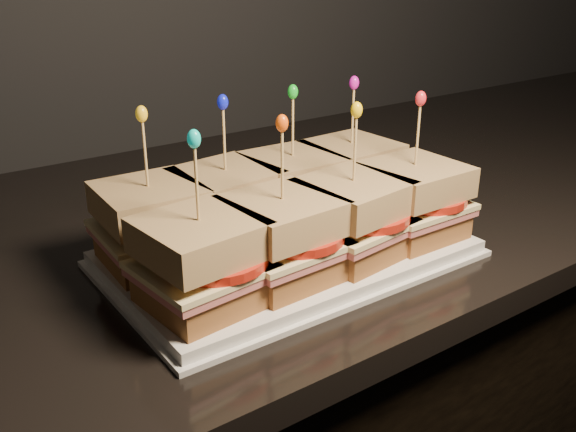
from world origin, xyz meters
TOP-DOWN VIEW (x-y plane):
  - cabinet at (-0.46, 1.65)m, footprint 2.53×0.67m
  - granite_slab at (-0.46, 1.65)m, footprint 2.57×0.71m
  - platter at (-0.68, 1.49)m, footprint 0.39×0.24m
  - platter_rim at (-0.68, 1.49)m, footprint 0.40×0.25m
  - sandwich_0_bread_bot at (-0.82, 1.54)m, footprint 0.10×0.10m
  - sandwich_0_ham at (-0.82, 1.54)m, footprint 0.11×0.11m
  - sandwich_0_cheese at (-0.82, 1.54)m, footprint 0.11×0.11m
  - sandwich_0_tomato at (-0.80, 1.54)m, footprint 0.10×0.10m
  - sandwich_0_bread_top at (-0.82, 1.54)m, footprint 0.10×0.10m
  - sandwich_0_pick at (-0.82, 1.54)m, footprint 0.00×0.00m
  - sandwich_0_frill at (-0.82, 1.54)m, footprint 0.01×0.01m
  - sandwich_1_bread_bot at (-0.72, 1.54)m, footprint 0.11×0.11m
  - sandwich_1_ham at (-0.72, 1.54)m, footprint 0.12×0.12m
  - sandwich_1_cheese at (-0.72, 1.54)m, footprint 0.12×0.12m
  - sandwich_1_tomato at (-0.71, 1.54)m, footprint 0.10×0.10m
  - sandwich_1_bread_top at (-0.72, 1.54)m, footprint 0.11×0.11m
  - sandwich_1_pick at (-0.72, 1.54)m, footprint 0.00×0.00m
  - sandwich_1_frill at (-0.72, 1.54)m, footprint 0.01×0.01m
  - sandwich_2_bread_bot at (-0.63, 1.54)m, footprint 0.10×0.10m
  - sandwich_2_ham at (-0.63, 1.54)m, footprint 0.11×0.11m
  - sandwich_2_cheese at (-0.63, 1.54)m, footprint 0.11×0.11m
  - sandwich_2_tomato at (-0.62, 1.54)m, footprint 0.10×0.10m
  - sandwich_2_bread_top at (-0.63, 1.54)m, footprint 0.10×0.10m
  - sandwich_2_pick at (-0.63, 1.54)m, footprint 0.00×0.00m
  - sandwich_2_frill at (-0.63, 1.54)m, footprint 0.01×0.01m
  - sandwich_3_bread_bot at (-0.54, 1.54)m, footprint 0.10×0.10m
  - sandwich_3_ham at (-0.54, 1.54)m, footprint 0.11×0.11m
  - sandwich_3_cheese at (-0.54, 1.54)m, footprint 0.11×0.11m
  - sandwich_3_tomato at (-0.53, 1.54)m, footprint 0.10×0.10m
  - sandwich_3_bread_top at (-0.54, 1.54)m, footprint 0.10×0.10m
  - sandwich_3_pick at (-0.54, 1.54)m, footprint 0.00×0.00m
  - sandwich_3_frill at (-0.54, 1.54)m, footprint 0.01×0.01m
  - sandwich_4_bread_bot at (-0.82, 1.44)m, footprint 0.11×0.11m
  - sandwich_4_ham at (-0.82, 1.44)m, footprint 0.12×0.12m
  - sandwich_4_cheese at (-0.82, 1.44)m, footprint 0.12×0.12m
  - sandwich_4_tomato at (-0.80, 1.43)m, footprint 0.10×0.10m
  - sandwich_4_bread_top at (-0.82, 1.44)m, footprint 0.11×0.11m
  - sandwich_4_pick at (-0.82, 1.44)m, footprint 0.00×0.00m
  - sandwich_4_frill at (-0.82, 1.44)m, footprint 0.01×0.01m
  - sandwich_5_bread_bot at (-0.72, 1.44)m, footprint 0.10×0.10m
  - sandwich_5_ham at (-0.72, 1.44)m, footprint 0.11×0.11m
  - sandwich_5_cheese at (-0.72, 1.44)m, footprint 0.12×0.11m
  - sandwich_5_tomato at (-0.71, 1.43)m, footprint 0.10×0.10m
  - sandwich_5_bread_top at (-0.72, 1.44)m, footprint 0.11×0.11m
  - sandwich_5_pick at (-0.72, 1.44)m, footprint 0.00×0.00m
  - sandwich_5_frill at (-0.72, 1.44)m, footprint 0.01×0.01m
  - sandwich_6_bread_bot at (-0.63, 1.44)m, footprint 0.11×0.11m
  - sandwich_6_ham at (-0.63, 1.44)m, footprint 0.12×0.12m
  - sandwich_6_cheese at (-0.63, 1.44)m, footprint 0.12×0.12m
  - sandwich_6_tomato at (-0.62, 1.43)m, footprint 0.10×0.10m
  - sandwich_6_bread_top at (-0.63, 1.44)m, footprint 0.11×0.11m
  - sandwich_6_pick at (-0.63, 1.44)m, footprint 0.00×0.00m
  - sandwich_6_frill at (-0.63, 1.44)m, footprint 0.01×0.01m
  - sandwich_7_bread_bot at (-0.54, 1.44)m, footprint 0.10×0.10m
  - sandwich_7_ham at (-0.54, 1.44)m, footprint 0.11×0.10m
  - sandwich_7_cheese at (-0.54, 1.44)m, footprint 0.11×0.11m
  - sandwich_7_tomato at (-0.53, 1.43)m, footprint 0.10×0.10m
  - sandwich_7_bread_top at (-0.54, 1.44)m, footprint 0.10×0.10m
  - sandwich_7_pick at (-0.54, 1.44)m, footprint 0.00×0.00m
  - sandwich_7_frill at (-0.54, 1.44)m, footprint 0.01×0.01m

SIDE VIEW (x-z plane):
  - cabinet at x=-0.46m, z-range 0.00..0.84m
  - granite_slab at x=-0.46m, z-range 0.84..0.87m
  - platter_rim at x=-0.68m, z-range 0.87..0.88m
  - platter at x=-0.68m, z-range 0.87..0.89m
  - sandwich_0_bread_bot at x=-0.82m, z-range 0.89..0.92m
  - sandwich_1_bread_bot at x=-0.72m, z-range 0.89..0.92m
  - sandwich_2_bread_bot at x=-0.63m, z-range 0.89..0.92m
  - sandwich_3_bread_bot at x=-0.54m, z-range 0.89..0.92m
  - sandwich_4_bread_bot at x=-0.82m, z-range 0.89..0.92m
  - sandwich_5_bread_bot at x=-0.72m, z-range 0.89..0.92m
  - sandwich_6_bread_bot at x=-0.63m, z-range 0.89..0.92m
  - sandwich_7_bread_bot at x=-0.54m, z-range 0.89..0.92m
  - sandwich_0_ham at x=-0.82m, z-range 0.92..0.93m
  - sandwich_1_ham at x=-0.72m, z-range 0.92..0.93m
  - sandwich_2_ham at x=-0.63m, z-range 0.92..0.93m
  - sandwich_3_ham at x=-0.54m, z-range 0.92..0.93m
  - sandwich_4_ham at x=-0.82m, z-range 0.92..0.93m
  - sandwich_5_ham at x=-0.72m, z-range 0.92..0.93m
  - sandwich_6_ham at x=-0.63m, z-range 0.92..0.93m
  - sandwich_7_ham at x=-0.54m, z-range 0.92..0.93m
  - sandwich_0_cheese at x=-0.82m, z-range 0.93..0.93m
  - sandwich_1_cheese at x=-0.72m, z-range 0.93..0.93m
  - sandwich_2_cheese at x=-0.63m, z-range 0.93..0.93m
  - sandwich_3_cheese at x=-0.54m, z-range 0.93..0.93m
  - sandwich_4_cheese at x=-0.82m, z-range 0.93..0.93m
  - sandwich_5_cheese at x=-0.72m, z-range 0.93..0.93m
  - sandwich_6_cheese at x=-0.63m, z-range 0.93..0.93m
  - sandwich_7_cheese at x=-0.54m, z-range 0.93..0.93m
  - sandwich_0_tomato at x=-0.80m, z-range 0.93..0.94m
  - sandwich_1_tomato at x=-0.71m, z-range 0.93..0.94m
  - sandwich_2_tomato at x=-0.62m, z-range 0.93..0.94m
  - sandwich_3_tomato at x=-0.53m, z-range 0.93..0.94m
  - sandwich_4_tomato at x=-0.80m, z-range 0.93..0.94m
  - sandwich_5_tomato at x=-0.71m, z-range 0.93..0.94m
  - sandwich_6_tomato at x=-0.62m, z-range 0.93..0.94m
  - sandwich_7_tomato at x=-0.53m, z-range 0.93..0.94m
  - sandwich_0_bread_top at x=-0.82m, z-range 0.94..0.98m
  - sandwich_1_bread_top at x=-0.72m, z-range 0.94..0.98m
  - sandwich_2_bread_top at x=-0.63m, z-range 0.94..0.98m
  - sandwich_3_bread_top at x=-0.54m, z-range 0.94..0.98m
  - sandwich_4_bread_top at x=-0.82m, z-range 0.94..0.98m
  - sandwich_5_bread_top at x=-0.72m, z-range 0.94..0.98m
  - sandwich_6_bread_top at x=-0.63m, z-range 0.94..0.98m
  - sandwich_7_bread_top at x=-0.54m, z-range 0.94..0.98m
  - sandwich_0_pick at x=-0.82m, z-range 0.96..1.05m
  - sandwich_1_pick at x=-0.72m, z-range 0.96..1.05m
  - sandwich_2_pick at x=-0.63m, z-range 0.96..1.05m
  - sandwich_3_pick at x=-0.54m, z-range 0.96..1.05m
  - sandwich_4_pick at x=-0.82m, z-range 0.96..1.05m
  - sandwich_5_pick at x=-0.72m, z-range 0.96..1.05m
  - sandwich_6_pick at x=-0.63m, z-range 0.96..1.05m
  - sandwich_7_pick at x=-0.54m, z-range 0.96..1.05m
  - sandwich_0_frill at x=-0.82m, z-range 1.04..1.06m
  - sandwich_1_frill at x=-0.72m, z-range 1.04..1.06m
  - sandwich_2_frill at x=-0.63m, z-range 1.04..1.06m
  - sandwich_3_frill at x=-0.54m, z-range 1.04..1.06m
  - sandwich_4_frill at x=-0.82m, z-range 1.04..1.06m
  - sandwich_5_frill at x=-0.72m, z-range 1.04..1.06m
  - sandwich_6_frill at x=-0.63m, z-range 1.04..1.06m
  - sandwich_7_frill at x=-0.54m, z-range 1.04..1.06m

